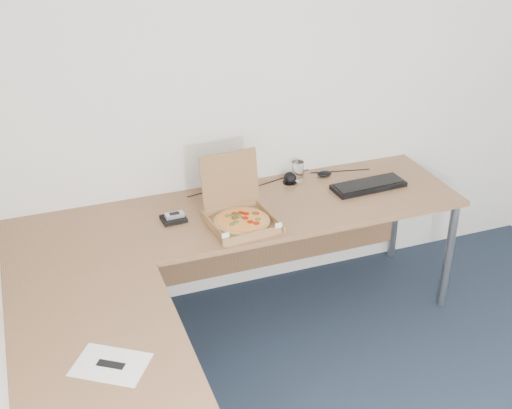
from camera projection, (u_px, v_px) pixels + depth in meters
name	position (u px, v px, depth m)	size (l,w,h in m)	color
room_shell	(496.00, 235.00, 2.43)	(3.50, 3.50, 2.50)	white
desk	(206.00, 267.00, 3.24)	(2.50, 2.20, 0.73)	#8D613E
pizza_box	(241.00, 217.00, 3.53)	(0.33, 0.38, 0.33)	#9C6D40
drinking_glass	(298.00, 171.00, 3.98)	(0.07, 0.07, 0.12)	silver
keyboard	(368.00, 186.00, 3.92)	(0.44, 0.16, 0.03)	black
mouse	(324.00, 174.00, 4.05)	(0.09, 0.06, 0.03)	black
wallet	(174.00, 219.00, 3.58)	(0.13, 0.11, 0.02)	black
phone	(174.00, 215.00, 3.57)	(0.10, 0.05, 0.02)	#B2B5BA
paper_sheet	(111.00, 365.00, 2.59)	(0.28, 0.20, 0.00)	white
dome_speaker	(290.00, 177.00, 3.97)	(0.09, 0.09, 0.07)	black
cable_bundle	(276.00, 180.00, 4.01)	(0.56, 0.04, 0.01)	black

